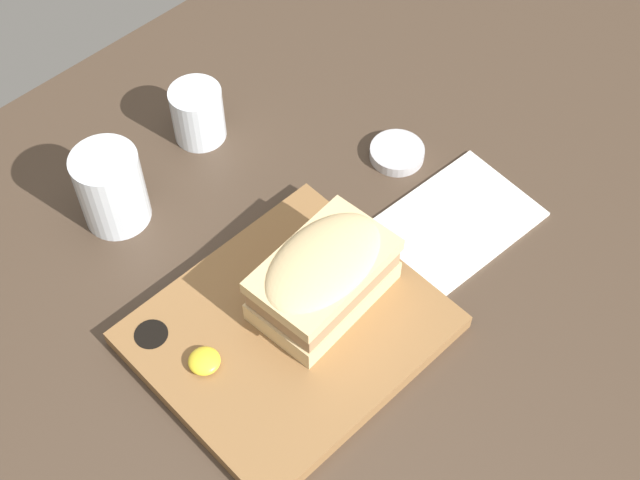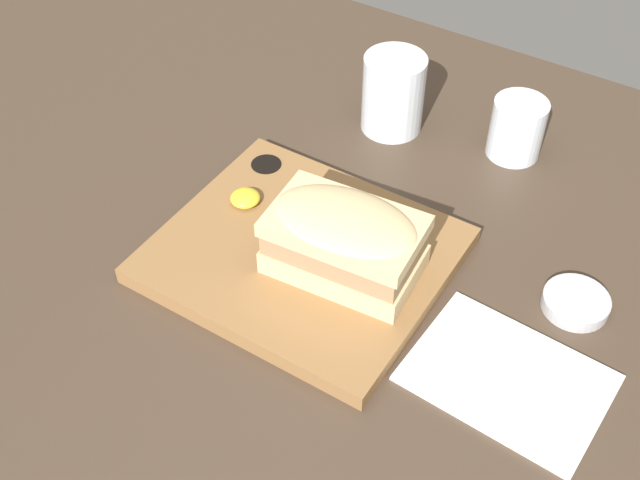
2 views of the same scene
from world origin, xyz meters
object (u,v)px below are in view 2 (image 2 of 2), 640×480
wine_glass (516,130)px  napkin (508,378)px  serving_board (302,254)px  water_glass (392,97)px  condiment_dish (576,303)px  sandwich (345,239)px

wine_glass → napkin: 33.01cm
serving_board → water_glass: bearing=97.7°
serving_board → wine_glass: wine_glass is taller
wine_glass → condiment_dish: bearing=-52.8°
sandwich → serving_board: bearing=178.9°
serving_board → sandwich: bearing=-1.1°
water_glass → condiment_dish: water_glass is taller
condiment_dish → wine_glass: bearing=127.2°
serving_board → wine_glass: (11.43, 28.02, 2.35)cm
sandwich → condiment_dish: 23.42cm
sandwich → water_glass: water_glass is taller
wine_glass → napkin: size_ratio=0.39×
water_glass → napkin: 38.68cm
wine_glass → napkin: wine_glass is taller
water_glass → condiment_dish: bearing=-28.5°
serving_board → condiment_dish: (25.94, 8.93, -0.26)cm
napkin → wine_glass: bearing=112.0°
sandwich → napkin: 19.75cm
sandwich → wine_glass: size_ratio=2.15×
wine_glass → water_glass: bearing=-168.0°
sandwich → condiment_dish: size_ratio=2.34×
napkin → condiment_dish: size_ratio=2.76×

